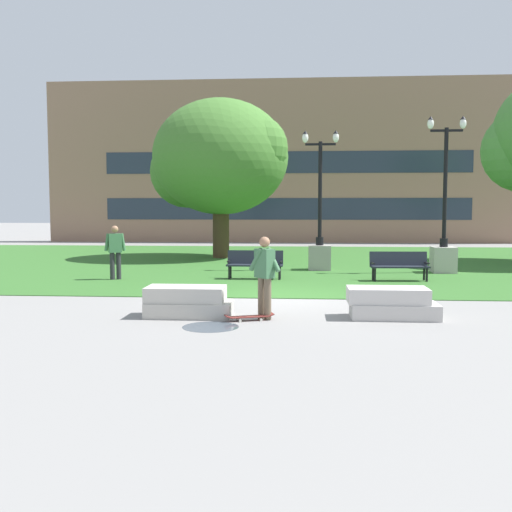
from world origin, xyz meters
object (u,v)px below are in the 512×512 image
Objects in this scene: park_bench_near_right at (399,264)px; lamp_post_right at (444,242)px; concrete_block_center at (188,302)px; person_skateboarder at (265,273)px; lamp_post_left at (320,242)px; skateboard at (249,317)px; park_bench_near_left at (255,263)px; person_bystander_near_lawn at (115,249)px; concrete_block_left at (391,303)px.

park_bench_near_right is 3.20m from lamp_post_right.
park_bench_near_right reaches higher than concrete_block_center.
park_bench_near_right is (3.82, 6.65, -0.43)m from person_skateboarder.
concrete_block_center is at bearing -107.83° from lamp_post_left.
skateboard is at bearing -99.88° from lamp_post_left.
lamp_post_left is (-4.32, 0.61, -0.07)m from lamp_post_right.
concrete_block_center is 1.00× the size of park_bench_near_left.
person_bystander_near_lawn reaches higher than park_bench_near_right.
person_skateboarder is at bearing -122.19° from lamp_post_right.
concrete_block_center is 0.36× the size of lamp_post_left.
person_skateboarder is at bearing -83.99° from park_bench_near_left.
concrete_block_left is 1.09× the size of person_bystander_near_lawn.
person_bystander_near_lawn reaches higher than skateboard.
concrete_block_left is at bearing 1.81° from concrete_block_center.
person_skateboarder is (1.64, -0.17, 0.66)m from concrete_block_center.
concrete_block_center is 11.65m from lamp_post_right.
park_bench_near_left is (-3.35, 6.52, 0.23)m from concrete_block_left.
park_bench_near_right is at bearing 2.24° from person_bystander_near_lawn.
person_skateboarder is at bearing -173.31° from concrete_block_left.
park_bench_near_right reaches higher than concrete_block_left.
concrete_block_center is at bearing -129.52° from lamp_post_right.
lamp_post_right is (6.05, 9.35, 1.03)m from skateboard.
person_bystander_near_lawn is at bearing -152.31° from lamp_post_left.
lamp_post_left is (1.44, 9.75, 0.08)m from person_skateboarder.
concrete_block_center is 7.09m from person_bystander_near_lawn.
park_bench_near_right is (4.54, -0.18, 0.00)m from park_bench_near_left.
lamp_post_right is (5.76, 9.14, 0.14)m from person_skateboarder.
park_bench_near_right is 0.34× the size of lamp_post_right.
lamp_post_left is (-1.19, 9.44, 0.74)m from concrete_block_left.
park_bench_near_left is 0.36× the size of lamp_post_left.
park_bench_near_right is 1.07× the size of person_bystander_near_lawn.
person_skateboarder is 0.95× the size of park_bench_near_left.
lamp_post_right reaches higher than person_bystander_near_lawn.
concrete_block_center is 0.33× the size of lamp_post_right.
concrete_block_left is 1.02× the size of park_bench_near_right.
skateboard is 0.57× the size of park_bench_near_left.
concrete_block_center reaches higher than skateboard.
concrete_block_center is 8.48m from park_bench_near_right.
lamp_post_left reaches higher than park_bench_near_left.
person_skateboarder is at bearing -119.86° from park_bench_near_right.
lamp_post_left reaches higher than person_skateboarder.
skateboard is 8.02m from park_bench_near_right.
park_bench_near_right is at bearing -52.43° from lamp_post_left.
park_bench_near_left is (-0.72, 6.83, -0.43)m from person_skateboarder.
concrete_block_left is 6.46m from park_bench_near_right.
person_skateboarder is 10.80m from lamp_post_right.
park_bench_near_right is 0.36× the size of lamp_post_left.
park_bench_near_left is at bearing 96.01° from person_skateboarder.
lamp_post_left is 2.96× the size of person_bystander_near_lawn.
person_bystander_near_lawn is at bearing 142.33° from concrete_block_left.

